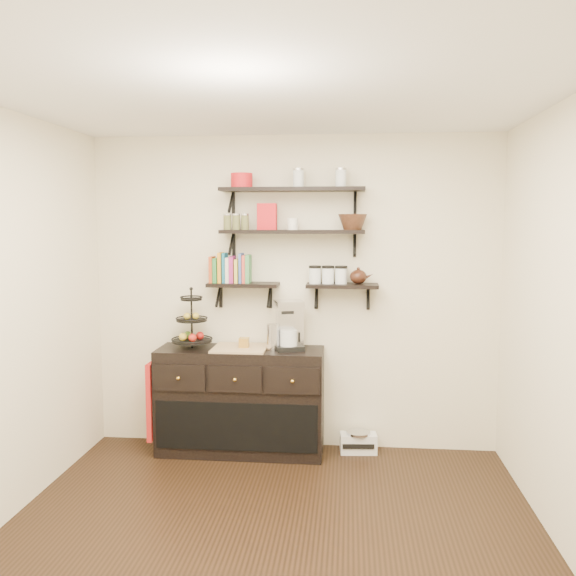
{
  "coord_description": "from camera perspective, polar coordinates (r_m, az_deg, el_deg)",
  "views": [
    {
      "loc": [
        0.47,
        -3.47,
        1.97
      ],
      "look_at": [
        0.01,
        1.15,
        1.46
      ],
      "focal_mm": 38.0,
      "sensor_mm": 36.0,
      "label": 1
    }
  ],
  "objects": [
    {
      "name": "coffee_maker",
      "position": [
        5.11,
        0.11,
        -3.58
      ],
      "size": [
        0.28,
        0.28,
        0.42
      ],
      "rotation": [
        0.0,
        0.0,
        0.32
      ],
      "color": "black",
      "rests_on": "sideboard"
    },
    {
      "name": "thermal_carafe",
      "position": [
        5.09,
        -1.38,
        -4.62
      ],
      "size": [
        0.11,
        0.11,
        0.22
      ],
      "primitive_type": "cylinder",
      "color": "silver",
      "rests_on": "sideboard"
    },
    {
      "name": "recipe_box",
      "position": [
        5.13,
        -1.98,
        6.69
      ],
      "size": [
        0.16,
        0.07,
        0.22
      ],
      "primitive_type": "cube",
      "rotation": [
        0.0,
        0.0,
        -0.08
      ],
      "color": "red",
      "rests_on": "shelf_mid"
    },
    {
      "name": "teapot",
      "position": [
        5.12,
        6.59,
        1.17
      ],
      "size": [
        0.22,
        0.18,
        0.14
      ],
      "primitive_type": null,
      "rotation": [
        0.0,
        0.0,
        -0.22
      ],
      "color": "#32180F",
      "rests_on": "shelf_low_right"
    },
    {
      "name": "floor",
      "position": [
        4.02,
        -1.95,
        -23.13
      ],
      "size": [
        3.5,
        3.5,
        0.0
      ],
      "primitive_type": "plane",
      "color": "black",
      "rests_on": "ground"
    },
    {
      "name": "cookbooks",
      "position": [
        5.21,
        -5.16,
        1.75
      ],
      "size": [
        0.36,
        0.15,
        0.26
      ],
      "color": "#AB411C",
      "rests_on": "shelf_low_left"
    },
    {
      "name": "ramekins",
      "position": [
        5.1,
        0.44,
        6.0
      ],
      "size": [
        0.09,
        0.09,
        0.1
      ],
      "primitive_type": "cylinder",
      "color": "white",
      "rests_on": "shelf_mid"
    },
    {
      "name": "shelf_top",
      "position": [
        5.11,
        0.41,
        9.18
      ],
      "size": [
        1.2,
        0.27,
        0.23
      ],
      "color": "black",
      "rests_on": "back_wall"
    },
    {
      "name": "sideboard",
      "position": [
        5.29,
        -4.45,
        -10.45
      ],
      "size": [
        1.4,
        0.5,
        0.92
      ],
      "color": "black",
      "rests_on": "floor"
    },
    {
      "name": "fruit_stand",
      "position": [
        5.23,
        -8.95,
        -3.71
      ],
      "size": [
        0.34,
        0.34,
        0.5
      ],
      "rotation": [
        0.0,
        0.0,
        0.05
      ],
      "color": "black",
      "rests_on": "sideboard"
    },
    {
      "name": "glass_canisters",
      "position": [
        5.12,
        3.76,
        1.14
      ],
      "size": [
        0.32,
        0.1,
        0.13
      ],
      "color": "silver",
      "rests_on": "shelf_low_right"
    },
    {
      "name": "walnut_bowl",
      "position": [
        5.08,
        6.06,
        6.16
      ],
      "size": [
        0.24,
        0.24,
        0.13
      ],
      "primitive_type": null,
      "color": "black",
      "rests_on": "shelf_mid"
    },
    {
      "name": "red_pot",
      "position": [
        5.17,
        -4.35,
        10.0
      ],
      "size": [
        0.18,
        0.18,
        0.12
      ],
      "primitive_type": "cylinder",
      "color": "red",
      "rests_on": "shelf_top"
    },
    {
      "name": "ceiling",
      "position": [
        3.57,
        -2.11,
        18.03
      ],
      "size": [
        3.5,
        3.5,
        0.02
      ],
      "primitive_type": "cube",
      "color": "white",
      "rests_on": "back_wall"
    },
    {
      "name": "shelf_low_right",
      "position": [
        5.13,
        5.1,
        0.15
      ],
      "size": [
        0.6,
        0.25,
        0.23
      ],
      "color": "black",
      "rests_on": "back_wall"
    },
    {
      "name": "apron",
      "position": [
        5.36,
        -12.47,
        -10.15
      ],
      "size": [
        0.04,
        0.28,
        0.66
      ],
      "primitive_type": "cube",
      "color": "#A11118",
      "rests_on": "sideboard"
    },
    {
      "name": "back_wall",
      "position": [
        5.28,
        0.54,
        -0.5
      ],
      "size": [
        3.5,
        0.02,
        2.7
      ],
      "primitive_type": "cube",
      "color": "#EDE6C8",
      "rests_on": "ground"
    },
    {
      "name": "candle",
      "position": [
        5.16,
        -4.13,
        -5.1
      ],
      "size": [
        0.08,
        0.08,
        0.08
      ],
      "primitive_type": "cube",
      "color": "olive",
      "rests_on": "sideboard"
    },
    {
      "name": "radio",
      "position": [
        5.4,
        6.59,
        -14.14
      ],
      "size": [
        0.32,
        0.22,
        0.19
      ],
      "rotation": [
        0.0,
        0.0,
        0.08
      ],
      "color": "silver",
      "rests_on": "floor"
    },
    {
      "name": "shelf_low_left",
      "position": [
        5.21,
        -4.19,
        0.25
      ],
      "size": [
        0.6,
        0.25,
        0.23
      ],
      "color": "black",
      "rests_on": "back_wall"
    },
    {
      "name": "shelf_mid",
      "position": [
        5.11,
        0.41,
        5.26
      ],
      "size": [
        1.2,
        0.27,
        0.23
      ],
      "color": "black",
      "rests_on": "back_wall"
    }
  ]
}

